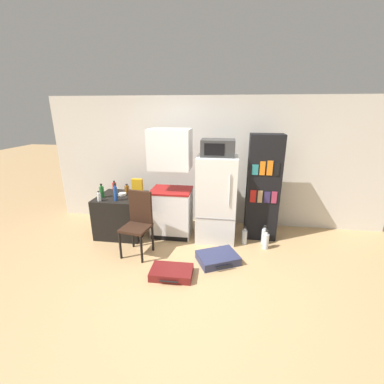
{
  "coord_description": "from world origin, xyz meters",
  "views": [
    {
      "loc": [
        0.48,
        -2.85,
        2.21
      ],
      "look_at": [
        -0.05,
        0.85,
        0.98
      ],
      "focal_mm": 24.0,
      "sensor_mm": 36.0,
      "label": 1
    }
  ],
  "objects_px": {
    "kitchen_hutch": "(171,188)",
    "water_bottle_back": "(266,241)",
    "cereal_box": "(137,187)",
    "side_table": "(122,215)",
    "bottle_blue_soda": "(116,193)",
    "chair": "(138,218)",
    "suitcase_small_flat": "(218,258)",
    "refrigerator": "(216,199)",
    "bottle_amber_beer": "(127,189)",
    "bookshelf": "(263,188)",
    "suitcase_large_flat": "(172,272)",
    "water_bottle_front": "(264,236)",
    "water_bottle_middle": "(244,237)",
    "bottle_green_tall": "(102,192)",
    "bottle_clear_short": "(99,197)",
    "bowl": "(122,194)",
    "bottle_ketchup_red": "(114,186)",
    "microwave": "(218,148)"
  },
  "relations": [
    {
      "from": "bottle_green_tall",
      "to": "bottle_ketchup_red",
      "type": "relative_size",
      "value": 1.37
    },
    {
      "from": "side_table",
      "to": "water_bottle_back",
      "type": "height_order",
      "value": "side_table"
    },
    {
      "from": "bottle_amber_beer",
      "to": "bottle_clear_short",
      "type": "bearing_deg",
      "value": -120.58
    },
    {
      "from": "bowl",
      "to": "water_bottle_middle",
      "type": "distance_m",
      "value": 2.27
    },
    {
      "from": "bottle_ketchup_red",
      "to": "water_bottle_front",
      "type": "relative_size",
      "value": 0.53
    },
    {
      "from": "suitcase_small_flat",
      "to": "water_bottle_back",
      "type": "xyz_separation_m",
      "value": [
        0.76,
        0.5,
        0.08
      ]
    },
    {
      "from": "bottle_blue_soda",
      "to": "bowl",
      "type": "distance_m",
      "value": 0.3
    },
    {
      "from": "side_table",
      "to": "bottle_ketchup_red",
      "type": "bearing_deg",
      "value": 127.88
    },
    {
      "from": "bookshelf",
      "to": "bottle_amber_beer",
      "type": "bearing_deg",
      "value": -179.68
    },
    {
      "from": "suitcase_large_flat",
      "to": "suitcase_small_flat",
      "type": "relative_size",
      "value": 0.82
    },
    {
      "from": "refrigerator",
      "to": "chair",
      "type": "relative_size",
      "value": 1.46
    },
    {
      "from": "microwave",
      "to": "side_table",
      "type": "bearing_deg",
      "value": -177.79
    },
    {
      "from": "water_bottle_back",
      "to": "bottle_clear_short",
      "type": "bearing_deg",
      "value": -178.21
    },
    {
      "from": "bottle_clear_short",
      "to": "water_bottle_middle",
      "type": "bearing_deg",
      "value": 4.61
    },
    {
      "from": "cereal_box",
      "to": "bookshelf",
      "type": "bearing_deg",
      "value": 3.15
    },
    {
      "from": "side_table",
      "to": "water_bottle_front",
      "type": "relative_size",
      "value": 2.39
    },
    {
      "from": "bookshelf",
      "to": "water_bottle_middle",
      "type": "distance_m",
      "value": 0.88
    },
    {
      "from": "microwave",
      "to": "bottle_amber_beer",
      "type": "height_order",
      "value": "microwave"
    },
    {
      "from": "kitchen_hutch",
      "to": "bottle_green_tall",
      "type": "xyz_separation_m",
      "value": [
        -1.19,
        -0.2,
        -0.05
      ]
    },
    {
      "from": "microwave",
      "to": "suitcase_large_flat",
      "type": "relative_size",
      "value": 0.93
    },
    {
      "from": "bookshelf",
      "to": "water_bottle_back",
      "type": "bearing_deg",
      "value": -81.1
    },
    {
      "from": "bottle_amber_beer",
      "to": "suitcase_large_flat",
      "type": "bearing_deg",
      "value": -50.15
    },
    {
      "from": "kitchen_hutch",
      "to": "suitcase_small_flat",
      "type": "distance_m",
      "value": 1.44
    },
    {
      "from": "chair",
      "to": "water_bottle_middle",
      "type": "height_order",
      "value": "chair"
    },
    {
      "from": "kitchen_hutch",
      "to": "water_bottle_back",
      "type": "relative_size",
      "value": 5.62
    },
    {
      "from": "refrigerator",
      "to": "bowl",
      "type": "relative_size",
      "value": 10.6
    },
    {
      "from": "bookshelf",
      "to": "water_bottle_front",
      "type": "height_order",
      "value": "bookshelf"
    },
    {
      "from": "kitchen_hutch",
      "to": "bottle_amber_beer",
      "type": "relative_size",
      "value": 11.58
    },
    {
      "from": "side_table",
      "to": "suitcase_small_flat",
      "type": "height_order",
      "value": "side_table"
    },
    {
      "from": "side_table",
      "to": "bowl",
      "type": "distance_m",
      "value": 0.38
    },
    {
      "from": "bottle_amber_beer",
      "to": "kitchen_hutch",
      "type": "bearing_deg",
      "value": -6.8
    },
    {
      "from": "side_table",
      "to": "suitcase_small_flat",
      "type": "xyz_separation_m",
      "value": [
        1.78,
        -0.7,
        -0.3
      ]
    },
    {
      "from": "bottle_blue_soda",
      "to": "bottle_ketchup_red",
      "type": "bearing_deg",
      "value": 116.44
    },
    {
      "from": "refrigerator",
      "to": "bottle_clear_short",
      "type": "relative_size",
      "value": 8.47
    },
    {
      "from": "kitchen_hutch",
      "to": "cereal_box",
      "type": "height_order",
      "value": "kitchen_hutch"
    },
    {
      "from": "bookshelf",
      "to": "bottle_clear_short",
      "type": "relative_size",
      "value": 10.5
    },
    {
      "from": "refrigerator",
      "to": "bottle_ketchup_red",
      "type": "xyz_separation_m",
      "value": [
        -1.95,
        0.26,
        0.06
      ]
    },
    {
      "from": "bookshelf",
      "to": "bottle_blue_soda",
      "type": "relative_size",
      "value": 6.0
    },
    {
      "from": "suitcase_small_flat",
      "to": "water_bottle_front",
      "type": "relative_size",
      "value": 2.09
    },
    {
      "from": "bottle_blue_soda",
      "to": "chair",
      "type": "relative_size",
      "value": 0.3
    },
    {
      "from": "chair",
      "to": "water_bottle_back",
      "type": "relative_size",
      "value": 2.98
    },
    {
      "from": "cereal_box",
      "to": "kitchen_hutch",
      "type": "bearing_deg",
      "value": 0.43
    },
    {
      "from": "water_bottle_back",
      "to": "cereal_box",
      "type": "bearing_deg",
      "value": 172.43
    },
    {
      "from": "chair",
      "to": "bottle_amber_beer",
      "type": "bearing_deg",
      "value": 131.89
    },
    {
      "from": "bookshelf",
      "to": "suitcase_large_flat",
      "type": "xyz_separation_m",
      "value": [
        -1.31,
        -1.36,
        -0.85
      ]
    },
    {
      "from": "bottle_green_tall",
      "to": "bowl",
      "type": "relative_size",
      "value": 1.76
    },
    {
      "from": "kitchen_hutch",
      "to": "water_bottle_front",
      "type": "relative_size",
      "value": 5.57
    },
    {
      "from": "water_bottle_front",
      "to": "water_bottle_middle",
      "type": "distance_m",
      "value": 0.34
    },
    {
      "from": "water_bottle_front",
      "to": "water_bottle_middle",
      "type": "xyz_separation_m",
      "value": [
        -0.33,
        -0.05,
        -0.01
      ]
    },
    {
      "from": "side_table",
      "to": "bottle_blue_soda",
      "type": "distance_m",
      "value": 0.54
    }
  ]
}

